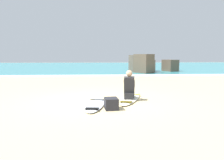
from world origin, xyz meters
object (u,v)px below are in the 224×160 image
at_px(surfboard_main, 130,98).
at_px(surfer_seated, 129,87).
at_px(beach_bag, 111,104).
at_px(surfboard_spare_near, 95,105).

relative_size(surfboard_main, surfer_seated, 2.67).
relative_size(surfboard_main, beach_bag, 5.26).
bearing_deg(surfboard_main, surfer_seated, -115.30).
xyz_separation_m(surfboard_main, surfboard_spare_near, (-1.21, -0.92, 0.00)).
height_order(surfer_seated, surfboard_spare_near, surfer_seated).
bearing_deg(beach_bag, surfer_seated, 61.37).
height_order(surfboard_spare_near, beach_bag, beach_bag).
xyz_separation_m(surfboard_spare_near, beach_bag, (0.45, -0.49, 0.12)).
bearing_deg(surfboard_spare_near, beach_bag, -47.31).
bearing_deg(surfboard_main, beach_bag, -118.31).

